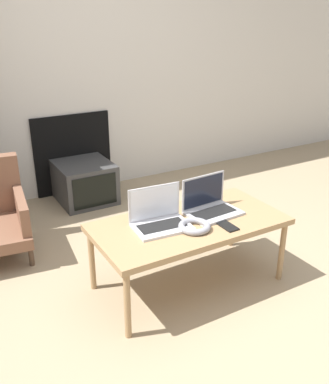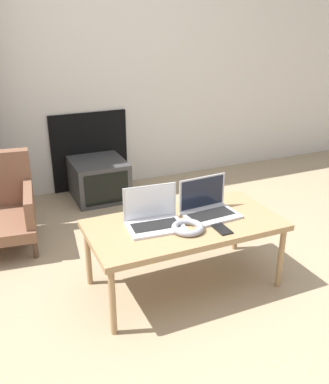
# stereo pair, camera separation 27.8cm
# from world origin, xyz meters

# --- Properties ---
(ground_plane) EXTENTS (14.00, 14.00, 0.00)m
(ground_plane) POSITION_xyz_m (0.00, 0.00, 0.00)
(ground_plane) COLOR #998466
(wall_back) EXTENTS (7.00, 0.08, 2.60)m
(wall_back) POSITION_xyz_m (-0.00, 2.15, 1.29)
(wall_back) COLOR beige
(wall_back) RESTS_ON ground_plane
(table) EXTENTS (1.16, 0.59, 0.44)m
(table) POSITION_xyz_m (0.00, 0.26, 0.41)
(table) COLOR #9E7A51
(table) RESTS_ON ground_plane
(laptop_left) EXTENTS (0.35, 0.26, 0.23)m
(laptop_left) POSITION_xyz_m (-0.18, 0.31, 0.49)
(laptop_left) COLOR silver
(laptop_left) RESTS_ON table
(laptop_right) EXTENTS (0.34, 0.25, 0.23)m
(laptop_right) POSITION_xyz_m (0.18, 0.31, 0.49)
(laptop_right) COLOR #B2B2B7
(laptop_right) RESTS_ON table
(headphones) EXTENTS (0.19, 0.19, 0.04)m
(headphones) POSITION_xyz_m (-0.03, 0.16, 0.46)
(headphones) COLOR gray
(headphones) RESTS_ON table
(phone) EXTENTS (0.07, 0.15, 0.01)m
(phone) POSITION_xyz_m (0.16, 0.10, 0.45)
(phone) COLOR black
(phone) RESTS_ON table
(tv) EXTENTS (0.48, 0.52, 0.36)m
(tv) POSITION_xyz_m (-0.10, 1.84, 0.18)
(tv) COLOR #383838
(tv) RESTS_ON ground_plane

